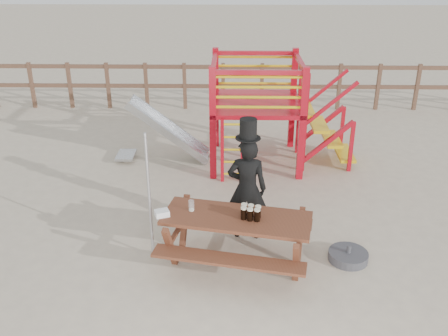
% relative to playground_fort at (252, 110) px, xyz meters
% --- Properties ---
extents(ground, '(60.00, 60.00, 0.00)m').
position_rel_playground_fort_xyz_m(ground, '(-0.12, -3.58, -1.07)').
color(ground, '#BFAF94').
rests_on(ground, ground).
extents(back_fence, '(15.09, 0.09, 1.20)m').
position_rel_playground_fort_xyz_m(back_fence, '(-0.12, 3.42, -0.34)').
color(back_fence, brown).
rests_on(back_fence, ground).
extents(playground_fort, '(4.71, 1.84, 2.10)m').
position_rel_playground_fort_xyz_m(playground_fort, '(0.00, 0.00, 0.00)').
color(playground_fort, '#AE0B19').
rests_on(playground_fort, ground).
extents(picnic_table, '(2.17, 1.70, 0.75)m').
position_rel_playground_fort_xyz_m(picnic_table, '(-0.31, -3.52, -0.60)').
color(picnic_table, brown).
rests_on(picnic_table, ground).
extents(man_with_hat, '(0.60, 0.42, 1.85)m').
position_rel_playground_fort_xyz_m(man_with_hat, '(-0.16, -2.78, -0.24)').
color(man_with_hat, black).
rests_on(man_with_hat, ground).
extents(metal_pole, '(0.04, 0.04, 1.85)m').
position_rel_playground_fort_xyz_m(metal_pole, '(-1.47, -3.35, -0.15)').
color(metal_pole, '#B2B2B7').
rests_on(metal_pole, ground).
extents(parasol_base, '(0.55, 0.55, 0.23)m').
position_rel_playground_fort_xyz_m(parasol_base, '(1.25, -3.39, -1.01)').
color(parasol_base, '#3B3B40').
rests_on(parasol_base, ground).
extents(paper_bag, '(0.22, 0.20, 0.08)m').
position_rel_playground_fort_xyz_m(paper_bag, '(-1.29, -3.52, -0.28)').
color(paper_bag, white).
rests_on(paper_bag, picnic_table).
extents(stout_pints, '(0.27, 0.22, 0.17)m').
position_rel_playground_fort_xyz_m(stout_pints, '(-0.13, -3.56, -0.23)').
color(stout_pints, black).
rests_on(stout_pints, picnic_table).
extents(empty_glasses, '(0.08, 0.08, 0.15)m').
position_rel_playground_fort_xyz_m(empty_glasses, '(-0.91, -3.37, -0.25)').
color(empty_glasses, silver).
rests_on(empty_glasses, picnic_table).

